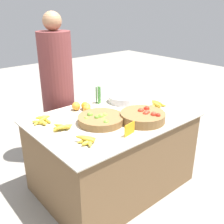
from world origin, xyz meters
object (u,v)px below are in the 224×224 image
lime_bowl (101,119)px  metal_bowl (124,99)px  tomato_basket (143,117)px  vendor_person (58,97)px  price_sign (130,129)px

lime_bowl → metal_bowl: lime_bowl is taller
tomato_basket → vendor_person: (-0.27, 1.00, -0.02)m
price_sign → vendor_person: 1.11m
tomato_basket → price_sign: 0.30m
lime_bowl → tomato_basket: tomato_basket is taller
tomato_basket → vendor_person: vendor_person is taller
lime_bowl → tomato_basket: (0.30, -0.21, 0.01)m
price_sign → vendor_person: (0.00, 1.11, -0.03)m
price_sign → vendor_person: vendor_person is taller
metal_bowl → price_sign: 0.76m
lime_bowl → vendor_person: size_ratio=0.25×
tomato_basket → vendor_person: 1.04m
price_sign → vendor_person: bearing=79.7°
lime_bowl → tomato_basket: 0.37m
price_sign → tomato_basket: bearing=12.3°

